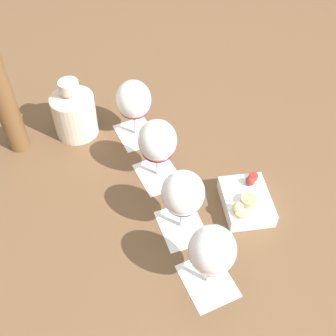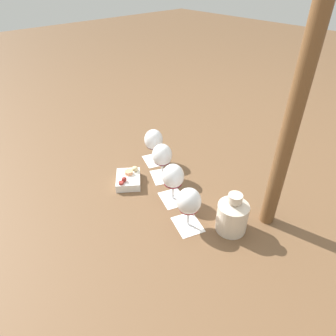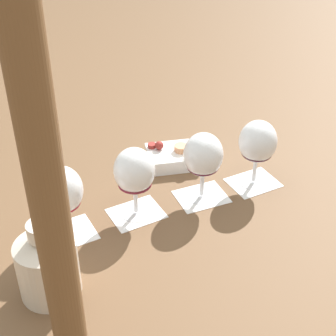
% 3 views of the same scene
% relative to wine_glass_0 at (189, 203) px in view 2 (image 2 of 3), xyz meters
% --- Properties ---
extents(ground_plane, '(8.00, 8.00, 0.00)m').
position_rel_wine_glass_0_xyz_m(ground_plane, '(0.22, -0.09, -0.11)').
color(ground_plane, brown).
extents(tasting_card_0, '(0.14, 0.13, 0.00)m').
position_rel_wine_glass_0_xyz_m(tasting_card_0, '(-0.00, -0.00, -0.11)').
color(tasting_card_0, white).
rests_on(tasting_card_0, ground_plane).
extents(tasting_card_1, '(0.14, 0.13, 0.00)m').
position_rel_wine_glass_0_xyz_m(tasting_card_1, '(0.15, -0.06, -0.11)').
color(tasting_card_1, white).
rests_on(tasting_card_1, ground_plane).
extents(tasting_card_2, '(0.14, 0.13, 0.00)m').
position_rel_wine_glass_0_xyz_m(tasting_card_2, '(0.29, -0.13, -0.11)').
color(tasting_card_2, white).
rests_on(tasting_card_2, ground_plane).
extents(tasting_card_3, '(0.14, 0.13, 0.00)m').
position_rel_wine_glass_0_xyz_m(tasting_card_3, '(0.42, -0.19, -0.11)').
color(tasting_card_3, white).
rests_on(tasting_card_3, ground_plane).
extents(wine_glass_0, '(0.09, 0.09, 0.17)m').
position_rel_wine_glass_0_xyz_m(wine_glass_0, '(0.00, 0.00, 0.00)').
color(wine_glass_0, white).
rests_on(wine_glass_0, tasting_card_0).
extents(wine_glass_1, '(0.09, 0.09, 0.17)m').
position_rel_wine_glass_0_xyz_m(wine_glass_1, '(0.15, -0.06, 0.00)').
color(wine_glass_1, white).
rests_on(wine_glass_1, tasting_card_1).
extents(wine_glass_2, '(0.09, 0.09, 0.17)m').
position_rel_wine_glass_0_xyz_m(wine_glass_2, '(0.29, -0.13, -0.00)').
color(wine_glass_2, white).
rests_on(wine_glass_2, tasting_card_2).
extents(wine_glass_3, '(0.09, 0.09, 0.17)m').
position_rel_wine_glass_0_xyz_m(wine_glass_3, '(0.42, -0.19, -0.00)').
color(wine_glass_3, white).
rests_on(wine_glass_3, tasting_card_3).
extents(ceramic_vase, '(0.11, 0.11, 0.16)m').
position_rel_wine_glass_0_xyz_m(ceramic_vase, '(-0.12, -0.10, -0.04)').
color(ceramic_vase, beige).
rests_on(ceramic_vase, ground_plane).
extents(snack_dish, '(0.17, 0.16, 0.06)m').
position_rel_wine_glass_0_xyz_m(snack_dish, '(0.36, 0.01, -0.09)').
color(snack_dish, white).
rests_on(snack_dish, ground_plane).
extents(umbrella_pole, '(0.05, 0.05, 0.81)m').
position_rel_wine_glass_0_xyz_m(umbrella_pole, '(-0.18, -0.24, 0.30)').
color(umbrella_pole, brown).
rests_on(umbrella_pole, ground_plane).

